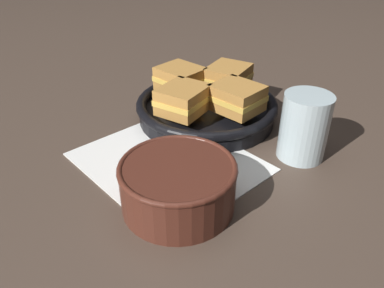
{
  "coord_description": "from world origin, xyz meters",
  "views": [
    {
      "loc": [
        0.33,
        -0.36,
        0.34
      ],
      "look_at": [
        -0.0,
        0.0,
        0.04
      ],
      "focal_mm": 35.0,
      "sensor_mm": 36.0,
      "label": 1
    }
  ],
  "objects_px": {
    "sandwich_far_left": "(228,77)",
    "drinking_glass": "(304,127)",
    "sandwich_near_left": "(183,99)",
    "spoon": "(177,172)",
    "sandwich_near_right": "(237,98)",
    "skillet": "(207,109)",
    "soup_bowl": "(178,183)",
    "sandwich_far_right": "(180,79)"
  },
  "relations": [
    {
      "from": "spoon",
      "to": "drinking_glass",
      "type": "relative_size",
      "value": 1.34
    },
    {
      "from": "skillet",
      "to": "sandwich_far_right",
      "type": "distance_m",
      "value": 0.08
    },
    {
      "from": "sandwich_near_left",
      "to": "drinking_glass",
      "type": "distance_m",
      "value": 0.21
    },
    {
      "from": "spoon",
      "to": "sandwich_near_right",
      "type": "xyz_separation_m",
      "value": [
        -0.02,
        0.17,
        0.06
      ]
    },
    {
      "from": "sandwich_far_left",
      "to": "drinking_glass",
      "type": "bearing_deg",
      "value": -16.9
    },
    {
      "from": "sandwich_near_left",
      "to": "sandwich_far_left",
      "type": "xyz_separation_m",
      "value": [
        -0.0,
        0.13,
        0.0
      ]
    },
    {
      "from": "skillet",
      "to": "sandwich_far_left",
      "type": "bearing_deg",
      "value": 91.94
    },
    {
      "from": "skillet",
      "to": "sandwich_near_right",
      "type": "xyz_separation_m",
      "value": [
        0.07,
        0.0,
        0.04
      ]
    },
    {
      "from": "drinking_glass",
      "to": "sandwich_far_left",
      "type": "bearing_deg",
      "value": 163.1
    },
    {
      "from": "sandwich_near_left",
      "to": "sandwich_near_right",
      "type": "bearing_deg",
      "value": 46.94
    },
    {
      "from": "sandwich_far_right",
      "to": "drinking_glass",
      "type": "height_order",
      "value": "drinking_glass"
    },
    {
      "from": "soup_bowl",
      "to": "sandwich_far_right",
      "type": "relative_size",
      "value": 1.86
    },
    {
      "from": "soup_bowl",
      "to": "sandwich_near_right",
      "type": "xyz_separation_m",
      "value": [
        -0.07,
        0.22,
        0.03
      ]
    },
    {
      "from": "sandwich_far_right",
      "to": "sandwich_near_left",
      "type": "bearing_deg",
      "value": -43.06
    },
    {
      "from": "sandwich_near_right",
      "to": "skillet",
      "type": "bearing_deg",
      "value": -178.06
    },
    {
      "from": "drinking_glass",
      "to": "soup_bowl",
      "type": "bearing_deg",
      "value": -105.41
    },
    {
      "from": "soup_bowl",
      "to": "drinking_glass",
      "type": "bearing_deg",
      "value": 74.59
    },
    {
      "from": "soup_bowl",
      "to": "skillet",
      "type": "bearing_deg",
      "value": 121.92
    },
    {
      "from": "sandwich_far_left",
      "to": "sandwich_far_right",
      "type": "xyz_separation_m",
      "value": [
        -0.06,
        -0.07,
        0.0
      ]
    },
    {
      "from": "sandwich_far_left",
      "to": "drinking_glass",
      "type": "relative_size",
      "value": 0.9
    },
    {
      "from": "skillet",
      "to": "sandwich_near_left",
      "type": "distance_m",
      "value": 0.08
    },
    {
      "from": "sandwich_near_right",
      "to": "drinking_glass",
      "type": "xyz_separation_m",
      "value": [
        0.13,
        0.0,
        -0.01
      ]
    },
    {
      "from": "spoon",
      "to": "skillet",
      "type": "height_order",
      "value": "skillet"
    },
    {
      "from": "sandwich_near_left",
      "to": "skillet",
      "type": "bearing_deg",
      "value": 91.94
    },
    {
      "from": "skillet",
      "to": "sandwich_near_right",
      "type": "height_order",
      "value": "sandwich_near_right"
    },
    {
      "from": "soup_bowl",
      "to": "sandwich_far_right",
      "type": "distance_m",
      "value": 0.3
    },
    {
      "from": "sandwich_near_left",
      "to": "drinking_glass",
      "type": "relative_size",
      "value": 0.88
    },
    {
      "from": "soup_bowl",
      "to": "sandwich_far_left",
      "type": "xyz_separation_m",
      "value": [
        -0.14,
        0.28,
        0.03
      ]
    },
    {
      "from": "spoon",
      "to": "sandwich_far_right",
      "type": "distance_m",
      "value": 0.24
    },
    {
      "from": "soup_bowl",
      "to": "sandwich_near_right",
      "type": "bearing_deg",
      "value": 107.35
    },
    {
      "from": "drinking_glass",
      "to": "spoon",
      "type": "bearing_deg",
      "value": -121.26
    },
    {
      "from": "soup_bowl",
      "to": "spoon",
      "type": "relative_size",
      "value": 1.08
    },
    {
      "from": "skillet",
      "to": "sandwich_far_left",
      "type": "relative_size",
      "value": 2.75
    },
    {
      "from": "spoon",
      "to": "sandwich_far_left",
      "type": "distance_m",
      "value": 0.26
    },
    {
      "from": "soup_bowl",
      "to": "sandwich_far_right",
      "type": "xyz_separation_m",
      "value": [
        -0.2,
        0.22,
        0.03
      ]
    },
    {
      "from": "spoon",
      "to": "sandwich_far_right",
      "type": "xyz_separation_m",
      "value": [
        -0.16,
        0.17,
        0.06
      ]
    },
    {
      "from": "sandwich_near_right",
      "to": "spoon",
      "type": "bearing_deg",
      "value": -82.94
    },
    {
      "from": "drinking_glass",
      "to": "sandwich_near_left",
      "type": "bearing_deg",
      "value": -159.46
    },
    {
      "from": "sandwich_near_right",
      "to": "sandwich_far_left",
      "type": "bearing_deg",
      "value": 136.94
    },
    {
      "from": "soup_bowl",
      "to": "drinking_glass",
      "type": "distance_m",
      "value": 0.23
    },
    {
      "from": "skillet",
      "to": "drinking_glass",
      "type": "distance_m",
      "value": 0.2
    },
    {
      "from": "skillet",
      "to": "drinking_glass",
      "type": "height_order",
      "value": "drinking_glass"
    }
  ]
}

